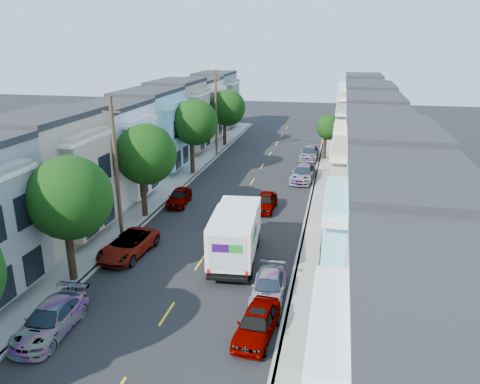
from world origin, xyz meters
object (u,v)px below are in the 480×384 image
object	(u,v)px
parked_left_c	(128,245)
parked_right_d	(309,153)
parked_right_a	(257,323)
tree_b	(69,198)
parked_left_d	(179,197)
tree_c	(145,154)
tree_e	(227,108)
tree_far_r	(328,128)
utility_pole_far	(216,113)
utility_pole_near	(116,171)
parked_right_c	(303,173)
tree_d	(194,122)
parked_left_b	(50,320)
parked_right_b	(269,287)
lead_sedan	(265,202)
fedex_truck	(235,233)

from	to	relation	value
parked_left_c	parked_right_d	size ratio (longest dim) A/B	1.07
parked_right_a	parked_right_d	size ratio (longest dim) A/B	0.92
tree_b	parked_left_d	world-z (taller)	tree_b
tree_c	parked_left_c	bearing A→B (deg)	-78.24
parked_right_d	tree_e	bearing A→B (deg)	158.36
tree_far_r	utility_pole_far	distance (m)	13.27
utility_pole_near	parked_right_c	bearing A→B (deg)	57.26
tree_b	utility_pole_near	bearing A→B (deg)	89.98
tree_d	parked_right_d	distance (m)	15.23
tree_d	parked_right_a	distance (m)	28.89
tree_d	parked_left_b	size ratio (longest dim) A/B	1.65
parked_left_d	tree_b	bearing A→B (deg)	-100.00
parked_left_c	tree_b	bearing A→B (deg)	-104.56
tree_far_r	parked_right_c	size ratio (longest dim) A/B	1.05
parked_left_b	parked_right_b	xyz separation A→B (m)	(9.80, 5.43, -0.08)
tree_d	parked_right_c	bearing A→B (deg)	0.58
tree_c	utility_pole_far	world-z (taller)	utility_pole_far
lead_sedan	tree_d	bearing A→B (deg)	135.57
tree_far_r	parked_right_d	xyz separation A→B (m)	(-1.99, -0.07, -3.08)
tree_c	parked_right_b	bearing A→B (deg)	-41.76
parked_left_d	parked_right_a	distance (m)	19.63
tree_c	parked_left_c	xyz separation A→B (m)	(1.40, -6.73, -4.43)
parked_right_a	lead_sedan	bearing A→B (deg)	102.88
parked_left_b	parked_right_d	distance (m)	38.39
parked_right_b	parked_right_d	world-z (taller)	parked_right_d
tree_c	parked_right_b	size ratio (longest dim) A/B	1.78
utility_pole_far	parked_right_c	size ratio (longest dim) A/B	1.97
utility_pole_far	parked_right_a	size ratio (longest dim) A/B	2.28
tree_b	parked_right_a	xyz separation A→B (m)	(11.20, -3.06, -4.48)
tree_far_r	utility_pole_near	xyz separation A→B (m)	(-13.19, -26.52, 1.35)
parked_right_b	tree_b	bearing A→B (deg)	-178.67
tree_b	parked_right_b	distance (m)	12.11
parked_right_a	parked_right_c	world-z (taller)	parked_right_c
tree_c	parked_right_c	distance (m)	17.46
tree_far_r	parked_right_c	xyz separation A→B (m)	(-1.99, -9.10, -3.04)
tree_e	tree_d	bearing A→B (deg)	-90.00
tree_far_r	utility_pole_near	distance (m)	29.65
tree_e	tree_b	bearing A→B (deg)	-90.00
tree_e	parked_right_c	world-z (taller)	tree_e
tree_b	parked_right_a	bearing A→B (deg)	-15.26
fedex_truck	parked_right_c	bearing A→B (deg)	76.56
lead_sedan	parked_left_b	world-z (taller)	parked_left_b
tree_e	utility_pole_far	world-z (taller)	utility_pole_far
utility_pole_far	parked_right_c	xyz separation A→B (m)	(11.20, -8.58, -4.39)
utility_pole_near	lead_sedan	bearing A→B (deg)	43.37
tree_far_r	parked_right_a	distance (m)	35.60
parked_left_d	parked_right_b	world-z (taller)	parked_left_d
utility_pole_far	parked_right_a	distance (m)	36.91
tree_b	parked_left_d	bearing A→B (deg)	84.26
lead_sedan	parked_left_b	xyz separation A→B (m)	(-7.45, -19.02, 0.02)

